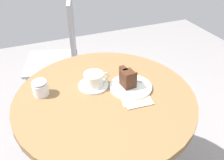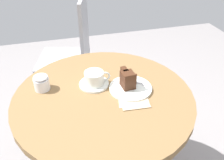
% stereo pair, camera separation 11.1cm
% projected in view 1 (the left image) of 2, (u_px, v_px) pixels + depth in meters
% --- Properties ---
extents(cafe_table, '(0.83, 0.83, 0.70)m').
position_uv_depth(cafe_table, '(105.00, 113.00, 1.15)').
color(cafe_table, brown).
rests_on(cafe_table, ground).
extents(saucer, '(0.14, 0.14, 0.01)m').
position_uv_depth(saucer, '(94.00, 85.00, 1.14)').
color(saucer, silver).
rests_on(saucer, cafe_table).
extents(coffee_cup, '(0.13, 0.09, 0.06)m').
position_uv_depth(coffee_cup, '(94.00, 79.00, 1.12)').
color(coffee_cup, silver).
rests_on(coffee_cup, saucer).
extents(teaspoon, '(0.06, 0.10, 0.00)m').
position_uv_depth(teaspoon, '(86.00, 81.00, 1.16)').
color(teaspoon, silver).
rests_on(teaspoon, saucer).
extents(cake_plate, '(0.20, 0.20, 0.01)m').
position_uv_depth(cake_plate, '(131.00, 87.00, 1.13)').
color(cake_plate, silver).
rests_on(cake_plate, cafe_table).
extents(cake_slice, '(0.06, 0.10, 0.08)m').
position_uv_depth(cake_slice, '(127.00, 78.00, 1.11)').
color(cake_slice, '#422619').
rests_on(cake_slice, cake_plate).
extents(fork, '(0.12, 0.08, 0.00)m').
position_uv_depth(fork, '(138.00, 81.00, 1.15)').
color(fork, silver).
rests_on(fork, cake_plate).
extents(napkin, '(0.16, 0.16, 0.00)m').
position_uv_depth(napkin, '(135.00, 97.00, 1.07)').
color(napkin, tan).
rests_on(napkin, cafe_table).
extents(cafe_chair, '(0.47, 0.47, 0.94)m').
position_uv_depth(cafe_chair, '(63.00, 51.00, 1.75)').
color(cafe_chair, '#9E9EA3').
rests_on(cafe_chair, ground).
extents(sugar_pot, '(0.07, 0.07, 0.08)m').
position_uv_depth(sugar_pot, '(40.00, 87.00, 1.07)').
color(sugar_pot, white).
rests_on(sugar_pot, cafe_table).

